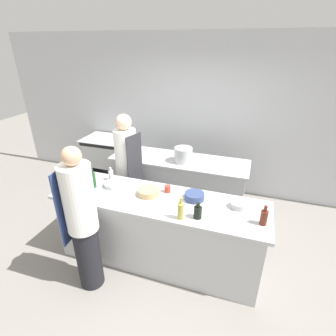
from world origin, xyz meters
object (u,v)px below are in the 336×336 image
bottle_cooking_oil (198,212)px  bottle_water (181,210)px  bottle_vinegar (111,175)px  bowl_mixing_large (149,192)px  stockpot (183,155)px  chef_at_prep_near (83,222)px  bottle_olive_oil (264,217)px  bowl_ceramic_blue (194,196)px  bowl_prep_small (114,184)px  bottle_sauce (87,177)px  bowl_wooden_salad (239,205)px  chef_at_stove (127,170)px  bottle_wine (93,179)px  cup (168,189)px  oven_range (108,160)px

bottle_cooking_oil → bottle_water: (-0.17, -0.07, 0.03)m
bottle_vinegar → bowl_mixing_large: 0.66m
bottle_cooking_oil → bowl_mixing_large: bearing=158.6°
bowl_mixing_large → stockpot: 1.09m
chef_at_prep_near → stockpot: size_ratio=6.25×
bottle_olive_oil → stockpot: size_ratio=0.79×
bottle_water → bowl_ceramic_blue: 0.42m
bowl_prep_small → bowl_ceramic_blue: 1.07m
bottle_sauce → bowl_prep_small: (0.34, 0.08, -0.08)m
bowl_wooden_salad → bottle_sauce: bearing=-177.0°
chef_at_stove → chef_at_prep_near: bearing=21.9°
bottle_wine → bottle_cooking_oil: 1.43m
bowl_mixing_large → chef_at_stove: bearing=134.3°
cup → bottle_olive_oil: bearing=-14.4°
chef_at_prep_near → bowl_mixing_large: size_ratio=6.72×
stockpot → cup: bearing=-86.0°
bottle_sauce → cup: bottle_sauce is taller
bottle_vinegar → bottle_wine: 0.27m
chef_at_prep_near → bowl_wooden_salad: size_ratio=9.18×
oven_range → bottle_vinegar: 1.87m
bottle_sauce → cup: bearing=8.7°
bottle_cooking_oil → bottle_vinegar: bearing=160.8°
oven_range → bottle_water: bearing=-43.6°
bottle_olive_oil → bottle_sauce: size_ratio=0.83×
bottle_sauce → cup: 1.06m
chef_at_prep_near → cup: size_ratio=19.72×
chef_at_stove → bowl_mixing_large: 0.89m
oven_range → bottle_vinegar: bottle_vinegar is taller
bottle_olive_oil → bottle_wine: (-2.08, 0.10, 0.02)m
stockpot → bottle_wine: bearing=-127.7°
bowl_ceramic_blue → stockpot: 1.09m
bottle_wine → bowl_wooden_salad: bottle_wine is taller
oven_range → bowl_mixing_large: bowl_mixing_large is taller
chef_at_stove → bottle_olive_oil: size_ratio=7.78×
chef_at_stove → bottle_olive_oil: (1.95, -0.79, 0.14)m
bottle_sauce → bowl_mixing_large: (0.85, 0.02, -0.07)m
bottle_olive_oil → bowl_wooden_salad: 0.36m
oven_range → cup: (1.81, -1.54, 0.51)m
chef_at_prep_near → bowl_prep_small: size_ratio=7.03×
bowl_wooden_salad → cup: (-0.87, 0.06, 0.01)m
chef_at_stove → stockpot: (0.75, 0.45, 0.17)m
chef_at_prep_near → bottle_wine: (-0.26, 0.63, 0.15)m
bottle_wine → bottle_water: bearing=-12.8°
bottle_vinegar → bowl_wooden_salad: 1.70m
chef_at_prep_near → bottle_wine: 0.70m
chef_at_stove → bowl_prep_small: chef_at_stove is taller
bowl_ceramic_blue → bowl_wooden_salad: size_ratio=1.23×
bowl_prep_small → bottle_vinegar: bearing=129.8°
oven_range → bottle_cooking_oil: 3.05m
chef_at_stove → bottle_cooking_oil: size_ratio=9.51×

